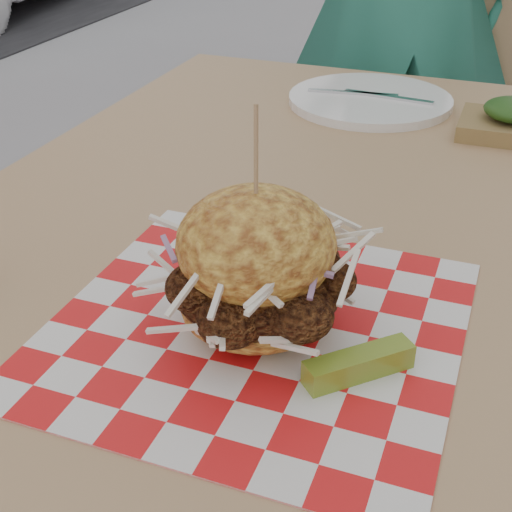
% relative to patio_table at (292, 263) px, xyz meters
% --- Properties ---
extents(patio_table, '(0.80, 1.20, 0.75)m').
position_rel_patio_table_xyz_m(patio_table, '(0.00, 0.00, 0.00)').
color(patio_table, tan).
rests_on(patio_table, ground).
extents(patio_chair, '(0.47, 0.48, 0.95)m').
position_rel_patio_table_xyz_m(patio_chair, '(-0.01, 1.06, -0.12)').
color(patio_chair, tan).
rests_on(patio_chair, ground).
extents(paper_liner, '(0.36, 0.36, 0.00)m').
position_rel_patio_table_xyz_m(paper_liner, '(0.04, -0.24, 0.08)').
color(paper_liner, red).
rests_on(paper_liner, patio_table).
extents(sandwich, '(0.18, 0.18, 0.21)m').
position_rel_patio_table_xyz_m(sandwich, '(0.04, -0.24, 0.14)').
color(sandwich, gold).
rests_on(sandwich, paper_liner).
extents(pickle_spear, '(0.08, 0.08, 0.02)m').
position_rel_patio_table_xyz_m(pickle_spear, '(0.15, -0.28, 0.09)').
color(pickle_spear, olive).
rests_on(pickle_spear, paper_liner).
extents(place_setting, '(0.27, 0.27, 0.02)m').
position_rel_patio_table_xyz_m(place_setting, '(0.00, 0.41, 0.09)').
color(place_setting, white).
rests_on(place_setting, patio_table).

